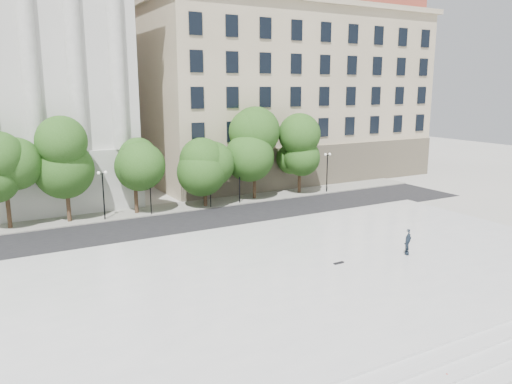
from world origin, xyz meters
TOP-DOWN VIEW (x-y plane):
  - ground at (0.00, 0.00)m, footprint 160.00×160.00m
  - plaza at (0.00, 3.00)m, footprint 44.00×22.00m
  - street at (0.00, 18.00)m, footprint 60.00×8.00m
  - far_sidewalk at (0.00, 24.00)m, footprint 60.00×4.00m
  - building_east at (20.00, 38.91)m, footprint 36.00×26.15m
  - traffic_light_west at (-2.43, 22.30)m, footprint 0.57×1.65m
  - traffic_light_east at (3.64, 22.30)m, footprint 0.37×1.57m
  - person_lying at (9.04, 1.55)m, footprint 1.50×1.87m
  - skateboard at (3.90, 2.50)m, footprint 0.78×0.23m
  - plaza_steps at (-0.00, -8.90)m, footprint 44.00×3.00m
  - street_trees at (-2.25, 23.57)m, footprint 40.33×5.02m
  - lamp_posts at (0.16, 22.60)m, footprint 38.01×0.28m

SIDE VIEW (x-z plane):
  - ground at x=0.00m, z-range 0.00..0.00m
  - street at x=0.00m, z-range 0.00..0.02m
  - far_sidewalk at x=0.00m, z-range 0.00..0.12m
  - plaza_steps at x=0.00m, z-range -0.03..0.27m
  - plaza at x=0.00m, z-range 0.00..0.45m
  - skateboard at x=3.90m, z-range 0.45..0.53m
  - person_lying at x=9.04m, z-range 0.45..0.94m
  - lamp_posts at x=0.16m, z-range 0.78..5.31m
  - traffic_light_east at x=3.64m, z-range 1.55..5.68m
  - traffic_light_west at x=-2.43m, z-range 1.57..5.72m
  - street_trees at x=-2.25m, z-range 1.15..9.38m
  - building_east at x=20.00m, z-range -0.36..22.64m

